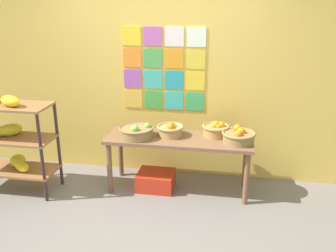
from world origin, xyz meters
The scene contains 9 objects.
ground centered at (0.00, 0.00, 0.00)m, with size 9.02×9.02×0.00m, color slate.
back_wall_with_art centered at (0.00, 1.54, 1.41)m, with size 4.86×0.07×2.82m.
banana_shelf_unit centered at (-1.58, 0.74, 0.68)m, with size 0.97×0.44×1.21m.
display_table centered at (0.33, 1.07, 0.57)m, with size 1.68×0.56×0.66m.
fruit_basket_right centered at (-0.15, 0.99, 0.73)m, with size 0.40×0.40×0.17m.
fruit_basket_left centered at (0.74, 1.20, 0.74)m, with size 0.32×0.32×0.18m.
fruit_basket_back_right centered at (0.22, 1.12, 0.73)m, with size 0.31×0.31×0.16m.
fruit_basket_back_left centered at (1.00, 1.04, 0.73)m, with size 0.38×0.38×0.18m.
produce_crate_under_table centered at (0.06, 1.03, 0.10)m, with size 0.43×0.36×0.21m, color red.
Camera 1 is at (0.89, -2.85, 2.18)m, focal length 39.45 mm.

